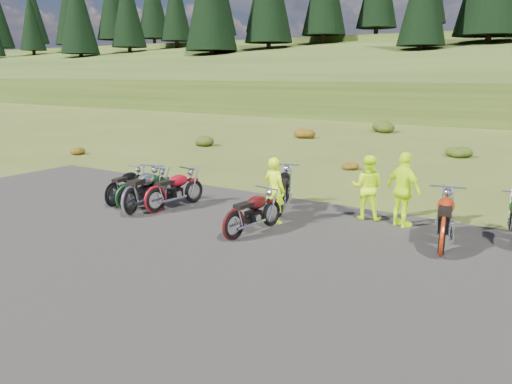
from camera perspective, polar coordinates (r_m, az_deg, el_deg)
The scene contains 28 objects.
ground at distance 11.42m, azimuth -5.54°, elevation -4.92°, with size 300.00×300.00×0.00m, color #404C19.
gravel_pad at distance 10.02m, azimuth -12.67°, elevation -7.85°, with size 20.00×12.00×0.04m, color black.
hill_slope at distance 58.99m, azimuth 26.34°, elevation 8.55°, with size 300.00×46.00×3.00m, color #2D3F15, non-canonical shape.
conifer_4 at distance 143.40m, azimuth -24.14°, elevation 18.25°, with size 6.60×6.60×17.00m.
conifer_5 at distance 142.06m, azimuth -20.60°, elevation 18.48°, with size 6.16×6.16×16.00m.
conifer_7 at distance 120.92m, azimuth -24.34°, elevation 17.38°, with size 5.28×5.28×14.00m.
conifer_8 at distance 120.06m, azimuth -20.34°, elevation 19.79°, with size 7.92×7.92×20.00m.
conifer_10 at distance 119.31m, azimuth -11.73°, elevation 20.64°, with size 7.04×7.04×18.00m.
conifer_11 at distance 97.55m, azimuth -19.74°, elevation 19.07°, with size 6.60×6.60×17.00m.
conifer_12 at distance 97.06m, azimuth -14.49°, elevation 19.85°, with size 6.16×6.16×16.00m.
conifer_13 at distance 97.31m, azimuth -9.19°, elevation 20.49°, with size 5.72×5.72×15.00m.
conifer_14 at distance 98.30m, azimuth -3.91°, elevation 20.95°, with size 5.28×5.28×14.00m.
shrub_0 at distance 23.93m, azimuth -19.50°, elevation 4.59°, with size 0.77×0.77×0.45m, color #61320C.
shrub_1 at distance 25.56m, azimuth -6.01°, elevation 5.97°, with size 1.03×1.03×0.61m, color #1F370D.
shrub_2 at distance 28.41m, azimuth 5.37°, elevation 6.89°, with size 1.30×1.30×0.77m, color #61320C.
shrub_3 at distance 32.16m, azimuth 14.42°, elevation 7.42°, with size 1.56×1.56×0.92m, color #1F370D.
shrub_4 at distance 19.37m, azimuth 10.51°, elevation 3.22°, with size 0.77×0.77×0.45m, color #61320C.
shrub_5 at distance 23.61m, azimuth 22.04°, elevation 4.46°, with size 1.03×1.03×0.61m, color #1F370D.
motorcycle_0 at distance 14.19m, azimuth -15.92°, elevation -1.73°, with size 1.87×0.62×0.98m, color black, non-canonical shape.
motorcycle_1 at distance 13.30m, azimuth -11.35°, elevation -2.47°, with size 2.03×0.68×1.06m, color maroon, non-canonical shape.
motorcycle_2 at distance 13.77m, azimuth -14.50°, elevation -2.09°, with size 1.95×0.65×1.02m, color black, non-canonical shape.
motorcycle_3 at distance 13.17m, azimuth -14.12°, elevation -2.77°, with size 2.17×0.72×1.14m, color #A4A5A9, non-canonical shape.
motorcycle_4 at distance 10.96m, azimuth -2.55°, elevation -5.65°, with size 1.95×0.65×1.02m, color #420B0C, non-canonical shape.
motorcycle_5 at distance 12.71m, azimuth 2.70°, elevation -2.96°, with size 2.23×0.74×1.17m, color black, non-canonical shape.
motorcycle_6 at distance 10.68m, azimuth 20.33°, elevation -7.03°, with size 2.28×0.76×1.19m, color #95250A, non-canonical shape.
person_middle at distance 12.01m, azimuth 2.11°, elevation 0.06°, with size 0.59×0.39×1.62m, color #C9F70D.
person_right_a at distance 12.63m, azimuth 12.59°, elevation 0.40°, with size 0.78×0.61×1.61m, color #C9F70D.
person_right_b at distance 12.20m, azimuth 16.51°, elevation 0.13°, with size 1.05×0.44×1.78m, color #C9F70D.
Camera 1 is at (6.75, -8.49, 3.58)m, focal length 35.00 mm.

